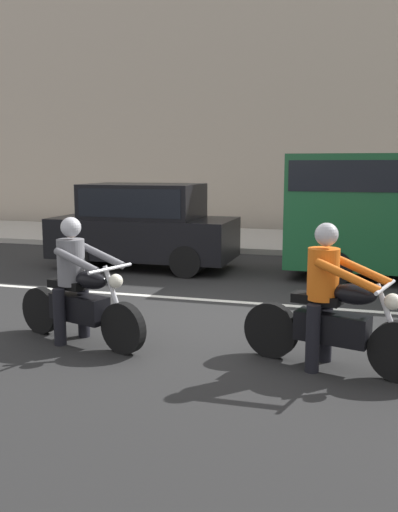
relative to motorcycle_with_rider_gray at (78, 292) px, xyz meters
The scene contains 9 objects.
ground_plane 2.17m from the motorcycle_with_rider_gray, 54.20° to the left, with size 80.00×80.00×0.00m, color black.
sidewalk_slab 9.77m from the motorcycle_with_rider_gray, 82.86° to the left, with size 40.00×4.40×0.14m, color #A8A399.
building_facade 14.01m from the motorcycle_with_rider_gray, 84.71° to the left, with size 40.00×1.40×11.02m, color #B7A893.
lane_marking_stripe 2.70m from the motorcycle_with_rider_gray, 79.64° to the left, with size 18.00×0.14×0.01m, color silver.
motorcycle_with_rider_gray is the anchor object (origin of this frame).
motorcycle_with_rider_orange_stripe 3.06m from the motorcycle_with_rider_gray, ahead, with size 2.03×0.85×1.59m.
parked_hatchback_black 5.17m from the motorcycle_with_rider_gray, 103.08° to the left, with size 3.87×1.76×1.80m.
street_sign_post 10.31m from the motorcycle_with_rider_gray, 81.45° to the left, with size 0.44×0.08×2.24m.
pedestrian_bystander 9.56m from the motorcycle_with_rider_gray, 70.87° to the left, with size 0.34×0.34×1.69m.
Camera 1 is at (2.13, -7.71, 2.19)m, focal length 39.23 mm.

